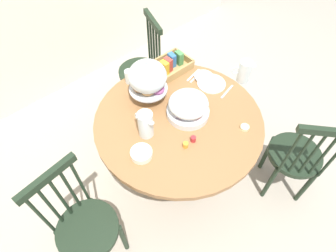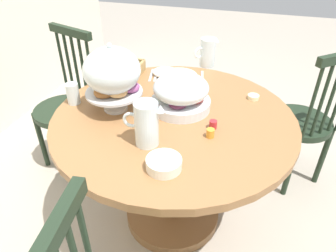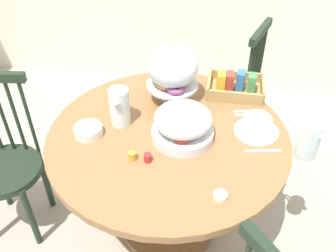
% 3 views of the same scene
% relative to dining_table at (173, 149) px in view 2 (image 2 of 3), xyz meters
% --- Properties ---
extents(ground_plane, '(10.00, 10.00, 0.00)m').
position_rel_dining_table_xyz_m(ground_plane, '(0.05, -0.15, -0.53)').
color(ground_plane, '#A89E8E').
extents(dining_table, '(1.19, 1.19, 0.74)m').
position_rel_dining_table_xyz_m(dining_table, '(0.00, 0.00, 0.00)').
color(dining_table, olive).
rests_on(dining_table, ground_plane).
extents(windsor_chair_by_cabinet, '(0.47, 0.47, 0.97)m').
position_rel_dining_table_xyz_m(windsor_chair_by_cabinet, '(0.57, -0.69, -0.07)').
color(windsor_chair_by_cabinet, '#1E2D1E').
rests_on(windsor_chair_by_cabinet, ground_plane).
extents(windsor_chair_facing_door, '(0.43, 0.43, 0.97)m').
position_rel_dining_table_xyz_m(windsor_chair_facing_door, '(0.31, 0.84, -0.07)').
color(windsor_chair_facing_door, '#1E2D1E').
rests_on(windsor_chair_facing_door, ground_plane).
extents(pastry_stand_with_dome, '(0.28, 0.28, 0.34)m').
position_rel_dining_table_xyz_m(pastry_stand_with_dome, '(-0.03, 0.30, 0.41)').
color(pastry_stand_with_dome, silver).
rests_on(pastry_stand_with_dome, dining_table).
extents(fruit_platter_covered, '(0.30, 0.30, 0.18)m').
position_rel_dining_table_xyz_m(fruit_platter_covered, '(0.07, -0.02, 0.30)').
color(fruit_platter_covered, silver).
rests_on(fruit_platter_covered, dining_table).
extents(orange_juice_pitcher, '(0.14, 0.14, 0.18)m').
position_rel_dining_table_xyz_m(orange_juice_pitcher, '(0.64, -0.04, 0.30)').
color(orange_juice_pitcher, silver).
rests_on(orange_juice_pitcher, dining_table).
extents(milk_pitcher, '(0.10, 0.18, 0.20)m').
position_rel_dining_table_xyz_m(milk_pitcher, '(-0.25, 0.05, 0.31)').
color(milk_pitcher, silver).
rests_on(milk_pitcher, dining_table).
extents(cereal_basket, '(0.32, 0.24, 0.12)m').
position_rel_dining_table_xyz_m(cereal_basket, '(0.31, 0.43, 0.26)').
color(cereal_basket, tan).
rests_on(cereal_basket, dining_table).
extents(china_plate_large, '(0.22, 0.22, 0.01)m').
position_rel_dining_table_xyz_m(china_plate_large, '(0.43, 0.09, 0.22)').
color(china_plate_large, white).
rests_on(china_plate_large, dining_table).
extents(china_plate_small, '(0.15, 0.15, 0.01)m').
position_rel_dining_table_xyz_m(china_plate_small, '(0.43, 0.17, 0.23)').
color(china_plate_small, white).
rests_on(china_plate_small, china_plate_large).
extents(cereal_bowl, '(0.14, 0.14, 0.04)m').
position_rel_dining_table_xyz_m(cereal_bowl, '(-0.38, -0.07, 0.24)').
color(cereal_bowl, white).
rests_on(cereal_bowl, dining_table).
extents(drinking_glass, '(0.06, 0.06, 0.11)m').
position_rel_dining_table_xyz_m(drinking_glass, '(-0.03, 0.53, 0.27)').
color(drinking_glass, silver).
rests_on(drinking_glass, dining_table).
extents(butter_dish, '(0.06, 0.06, 0.02)m').
position_rel_dining_table_xyz_m(butter_dish, '(0.28, -0.36, 0.23)').
color(butter_dish, beige).
rests_on(butter_dish, dining_table).
extents(jam_jar_strawberry, '(0.04, 0.04, 0.04)m').
position_rel_dining_table_xyz_m(jam_jar_strawberry, '(-0.06, -0.20, 0.23)').
color(jam_jar_strawberry, '#B7282D').
rests_on(jam_jar_strawberry, dining_table).
extents(jam_jar_apricot, '(0.04, 0.04, 0.04)m').
position_rel_dining_table_xyz_m(jam_jar_apricot, '(-0.13, -0.20, 0.23)').
color(jam_jar_apricot, orange).
rests_on(jam_jar_apricot, dining_table).
extents(table_knife, '(0.17, 0.05, 0.01)m').
position_rel_dining_table_xyz_m(table_knife, '(0.40, 0.22, 0.22)').
color(table_knife, silver).
rests_on(table_knife, dining_table).
extents(dinner_fork, '(0.17, 0.05, 0.01)m').
position_rel_dining_table_xyz_m(dinner_fork, '(0.40, 0.25, 0.22)').
color(dinner_fork, silver).
rests_on(dinner_fork, dining_table).
extents(soup_spoon, '(0.17, 0.05, 0.01)m').
position_rel_dining_table_xyz_m(soup_spoon, '(0.46, -0.05, 0.22)').
color(soup_spoon, silver).
rests_on(soup_spoon, dining_table).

